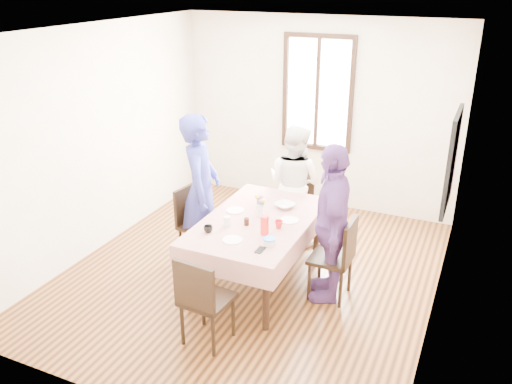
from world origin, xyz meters
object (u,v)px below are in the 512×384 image
person_right (331,223)px  chair_left (200,226)px  person_left (200,191)px  person_far (294,184)px  chair_far (294,206)px  dining_table (258,251)px  chair_right (331,258)px  chair_near (207,299)px

person_right → chair_left: bearing=-111.2°
person_left → person_right: bearing=-114.1°
person_far → person_right: bearing=140.5°
person_far → chair_far: bearing=-76.0°
dining_table → person_right: size_ratio=0.97×
chair_right → person_left: 1.67m
chair_near → person_right: bearing=61.4°
dining_table → person_far: size_ratio=1.08×
chair_near → person_far: size_ratio=0.60×
chair_right → chair_near: 1.44m
chair_far → person_far: bearing=83.4°
person_far → person_right: size_ratio=0.90×
person_left → dining_table: bearing=-121.4°
person_right → chair_far: bearing=-161.4°
dining_table → person_left: size_ratio=0.92×
chair_near → person_far: 2.28m
chair_right → chair_near: (-0.81, -1.19, 0.00)m
chair_left → chair_right: 1.63m
dining_table → chair_near: bearing=-90.0°
chair_left → person_far: 1.30m
chair_right → person_left: size_ratio=0.50×
chair_far → dining_table: bearing=83.4°
dining_table → chair_right: 0.82m
chair_near → person_right: person_right is taller
chair_left → dining_table: bearing=88.5°
chair_left → person_left: person_left is taller
dining_table → chair_right: bearing=3.6°
person_right → chair_near: bearing=-51.1°
dining_table → chair_left: chair_left is taller
chair_left → chair_right: bearing=95.7°
chair_left → person_left: (0.02, 0.00, 0.45)m
chair_left → chair_far: size_ratio=1.00×
chair_right → person_left: (-1.60, 0.10, 0.45)m
chair_left → person_left: bearing=99.3°
chair_near → person_far: bearing=95.0°
chair_near → chair_left: bearing=127.1°
dining_table → chair_near: size_ratio=1.82×
person_left → person_far: (0.79, 0.96, -0.14)m
chair_near → person_left: person_left is taller
chair_right → person_far: bearing=38.1°
chair_left → chair_right: (1.63, -0.10, 0.00)m
chair_left → chair_far: bearing=149.7°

